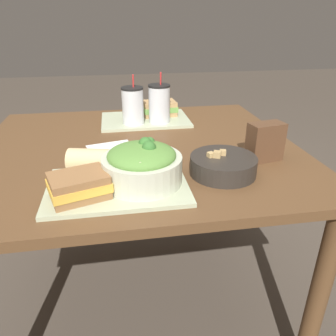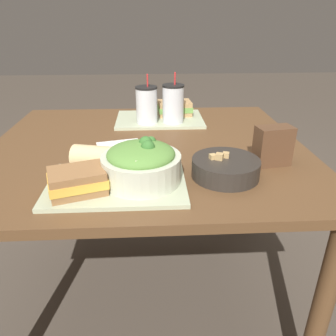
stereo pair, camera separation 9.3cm
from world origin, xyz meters
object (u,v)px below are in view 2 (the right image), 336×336
at_px(sandwich_far, 175,108).
at_px(chip_bag, 273,146).
at_px(drink_cup_dark, 147,106).
at_px(salad_bowl, 141,163).
at_px(napkin_folded, 120,146).
at_px(baguette_near, 101,158).
at_px(soup_bowl, 225,167).
at_px(sandwich_near, 77,181).
at_px(drink_cup_red, 173,105).

distance_m(sandwich_far, chip_bag, 0.60).
bearing_deg(sandwich_far, drink_cup_dark, -145.00).
bearing_deg(salad_bowl, chip_bag, 15.61).
bearing_deg(napkin_folded, baguette_near, -99.32).
relative_size(soup_bowl, chip_bag, 1.60).
height_order(sandwich_near, napkin_folded, sandwich_near).
xyz_separation_m(soup_bowl, drink_cup_red, (-0.12, 0.51, 0.06)).
bearing_deg(napkin_folded, chip_bag, -20.24).
height_order(soup_bowl, sandwich_far, sandwich_far).
bearing_deg(sandwich_far, drink_cup_red, -102.69).
distance_m(salad_bowl, chip_bag, 0.43).
xyz_separation_m(baguette_near, napkin_folded, (0.04, 0.22, -0.05)).
xyz_separation_m(salad_bowl, baguette_near, (-0.12, 0.08, -0.02)).
bearing_deg(sandwich_near, soup_bowl, -5.58).
relative_size(sandwich_far, napkin_folded, 0.90).
height_order(salad_bowl, baguette_near, salad_bowl).
height_order(salad_bowl, drink_cup_red, drink_cup_red).
height_order(sandwich_near, drink_cup_red, drink_cup_red).
distance_m(soup_bowl, baguette_near, 0.37).
xyz_separation_m(soup_bowl, baguette_near, (-0.37, 0.05, 0.02)).
bearing_deg(baguette_near, salad_bowl, -110.59).
bearing_deg(sandwich_far, sandwich_near, -118.33).
height_order(soup_bowl, chip_bag, chip_bag).
bearing_deg(chip_bag, baguette_near, 172.69).
distance_m(salad_bowl, soup_bowl, 0.25).
distance_m(baguette_near, napkin_folded, 0.22).
height_order(drink_cup_red, napkin_folded, drink_cup_red).
bearing_deg(sandwich_far, chip_bag, -68.00).
bearing_deg(salad_bowl, sandwich_near, -161.66).
xyz_separation_m(sandwich_near, napkin_folded, (0.08, 0.36, -0.04)).
distance_m(soup_bowl, drink_cup_red, 0.53).
bearing_deg(napkin_folded, drink_cup_dark, 67.81).
distance_m(drink_cup_red, napkin_folded, 0.34).
distance_m(salad_bowl, drink_cup_dark, 0.55).
relative_size(soup_bowl, napkin_folded, 1.11).
xyz_separation_m(soup_bowl, sandwich_far, (-0.11, 0.62, 0.01)).
relative_size(soup_bowl, sandwich_near, 1.15).
relative_size(baguette_near, chip_bag, 1.43).
height_order(sandwich_far, chip_bag, chip_bag).
bearing_deg(drink_cup_red, salad_bowl, -102.97).
height_order(sandwich_near, chip_bag, chip_bag).
distance_m(sandwich_far, napkin_folded, 0.42).
relative_size(chip_bag, napkin_folded, 0.69).
bearing_deg(drink_cup_dark, soup_bowl, -65.38).
bearing_deg(soup_bowl, sandwich_far, 99.71).
distance_m(soup_bowl, sandwich_near, 0.42).
relative_size(salad_bowl, sandwich_near, 1.28).
xyz_separation_m(sandwich_far, drink_cup_dark, (-0.13, -0.11, 0.04)).
distance_m(sandwich_far, drink_cup_dark, 0.17).
relative_size(salad_bowl, drink_cup_dark, 1.08).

